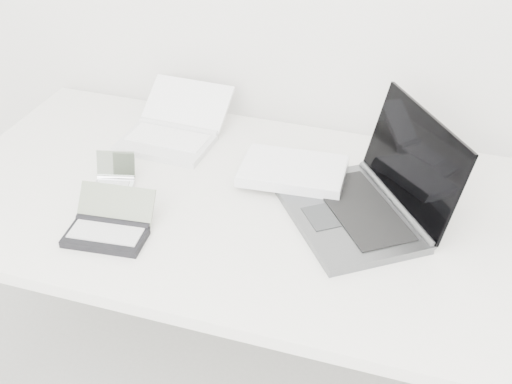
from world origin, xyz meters
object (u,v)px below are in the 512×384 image
(desk, at_px, (273,223))
(laptop_large, at_px, (343,190))
(palmtop_charcoal, at_px, (109,228))
(netbook_open_white, at_px, (172,132))

(desk, relative_size, laptop_large, 2.95)
(palmtop_charcoal, bearing_deg, desk, 29.02)
(laptop_large, bearing_deg, netbook_open_white, -144.26)
(desk, distance_m, palmtop_charcoal, 0.38)
(netbook_open_white, height_order, palmtop_charcoal, netbook_open_white)
(desk, distance_m, laptop_large, 0.18)
(palmtop_charcoal, bearing_deg, netbook_open_white, 89.49)
(desk, xyz_separation_m, laptop_large, (0.15, 0.06, 0.08))
(laptop_large, xyz_separation_m, netbook_open_white, (-0.50, 0.16, -0.02))
(laptop_large, bearing_deg, palmtop_charcoal, -95.74)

